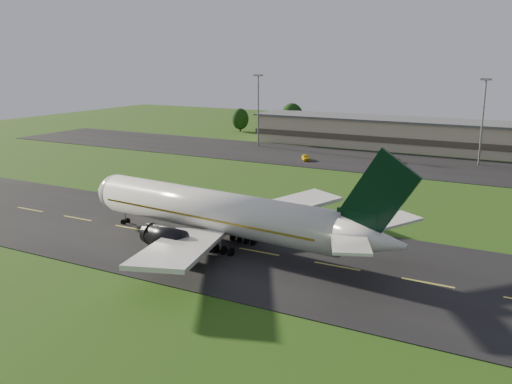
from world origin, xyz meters
The scene contains 9 objects.
ground centered at (0.00, 0.00, 0.00)m, with size 360.00×360.00×0.00m, color #294511.
taxiway centered at (0.00, 0.00, 0.05)m, with size 220.00×30.00×0.10m, color black.
apron centered at (0.00, 72.00, 0.05)m, with size 260.00×30.00×0.10m, color black.
airliner centered at (-17.10, -0.08, 4.66)m, with size 51.27×42.02×15.57m.
terminal centered at (6.40, 96.18, 3.99)m, with size 145.00×16.00×8.40m.
light_mast_west centered at (-55.00, 80.00, 12.74)m, with size 2.40×1.20×20.35m.
light_mast_centre centered at (5.00, 80.00, 12.74)m, with size 2.40×1.20×20.35m.
service_vehicle_a centered at (-33.52, 65.41, 0.83)m, with size 1.72×4.27×1.46m, color #DAB80C.
service_vehicle_b centered at (-13.93, 73.39, 0.75)m, with size 1.37×3.93×1.29m, color maroon.
Camera 1 is at (23.29, -62.68, 25.28)m, focal length 40.00 mm.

